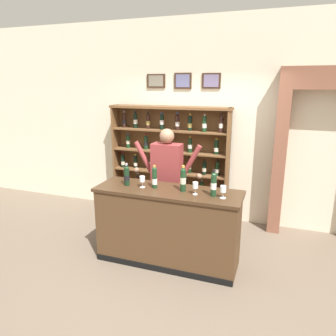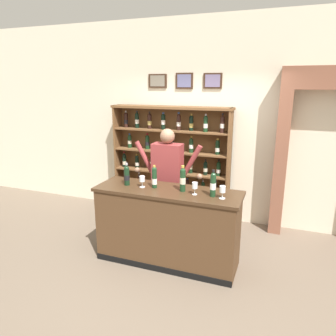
% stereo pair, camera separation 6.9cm
% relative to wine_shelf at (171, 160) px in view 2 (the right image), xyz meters
% --- Properties ---
extents(ground_plane, '(14.00, 14.00, 0.02)m').
position_rel_wine_shelf_xyz_m(ground_plane, '(0.59, -1.46, -1.04)').
color(ground_plane, '#6B5B4C').
extents(back_wall, '(12.00, 0.19, 3.35)m').
position_rel_wine_shelf_xyz_m(back_wall, '(0.59, 0.25, 0.65)').
color(back_wall, beige).
rests_on(back_wall, ground).
extents(wine_shelf, '(2.09, 0.31, 1.95)m').
position_rel_wine_shelf_xyz_m(wine_shelf, '(0.00, 0.00, 0.00)').
color(wine_shelf, brown).
rests_on(wine_shelf, ground).
extents(archway_doorway, '(1.45, 0.45, 2.55)m').
position_rel_wine_shelf_xyz_m(archway_doorway, '(2.42, 0.11, 0.40)').
color(archway_doorway, brown).
rests_on(archway_doorway, ground).
extents(tasting_counter, '(1.88, 0.60, 1.01)m').
position_rel_wine_shelf_xyz_m(tasting_counter, '(0.49, -1.46, -0.53)').
color(tasting_counter, '#4C331E').
rests_on(tasting_counter, ground).
extents(shopkeeper, '(1.06, 0.22, 1.69)m').
position_rel_wine_shelf_xyz_m(shopkeeper, '(0.25, -0.84, 0.02)').
color(shopkeeper, '#2D3347').
rests_on(shopkeeper, ground).
extents(tasting_bottle_vin_santo, '(0.07, 0.07, 0.30)m').
position_rel_wine_shelf_xyz_m(tasting_bottle_vin_santo, '(-0.08, -1.47, 0.11)').
color(tasting_bottle_vin_santo, black).
rests_on(tasting_bottle_vin_santo, tasting_counter).
extents(tasting_bottle_brunello, '(0.07, 0.07, 0.30)m').
position_rel_wine_shelf_xyz_m(tasting_bottle_brunello, '(0.30, -1.44, 0.11)').
color(tasting_bottle_brunello, '#19381E').
rests_on(tasting_bottle_brunello, tasting_counter).
extents(tasting_bottle_super_tuscan, '(0.07, 0.07, 0.33)m').
position_rel_wine_shelf_xyz_m(tasting_bottle_super_tuscan, '(0.68, -1.44, 0.14)').
color(tasting_bottle_super_tuscan, '#19381E').
rests_on(tasting_bottle_super_tuscan, tasting_counter).
extents(tasting_bottle_riserva, '(0.07, 0.07, 0.33)m').
position_rel_wine_shelf_xyz_m(tasting_bottle_riserva, '(1.08, -1.50, 0.13)').
color(tasting_bottle_riserva, '#19381E').
rests_on(tasting_bottle_riserva, tasting_counter).
extents(wine_glass_center, '(0.07, 0.07, 0.15)m').
position_rel_wine_shelf_xyz_m(wine_glass_center, '(0.86, -1.51, 0.09)').
color(wine_glass_center, silver).
rests_on(wine_glass_center, tasting_counter).
extents(wine_glass_left, '(0.07, 0.07, 0.15)m').
position_rel_wine_shelf_xyz_m(wine_glass_left, '(1.20, -1.53, 0.08)').
color(wine_glass_left, silver).
rests_on(wine_glass_left, tasting_counter).
extents(wine_glass_spare, '(0.07, 0.07, 0.15)m').
position_rel_wine_shelf_xyz_m(wine_glass_spare, '(0.14, -1.48, 0.08)').
color(wine_glass_spare, silver).
rests_on(wine_glass_spare, tasting_counter).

